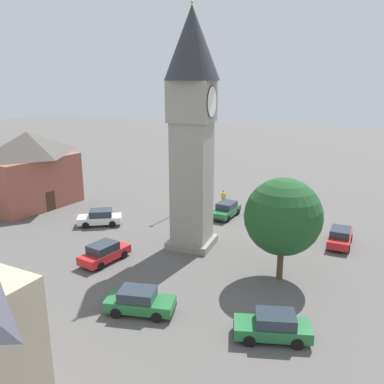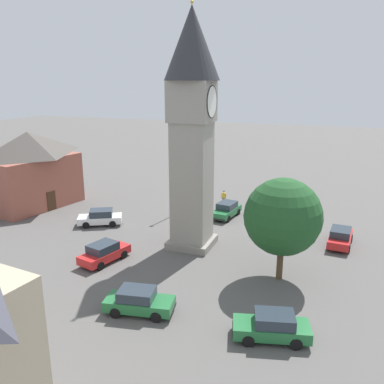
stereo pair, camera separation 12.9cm
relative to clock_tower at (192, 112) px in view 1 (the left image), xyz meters
name	(u,v)px [view 1 (the left image)]	position (x,y,z in m)	size (l,w,h in m)	color
ground_plane	(192,245)	(0.00, 0.00, -11.10)	(200.00, 200.00, 0.00)	#565451
clock_tower	(192,112)	(0.00, 0.00, 0.00)	(4.28, 4.28, 19.06)	gray
car_blue_kerb	(100,218)	(1.64, 10.01, -10.34)	(3.40, 4.44, 1.53)	white
car_silver_kerb	(226,210)	(8.12, -0.74, -10.34)	(4.34, 2.31, 1.53)	#236B38
car_red_corner	(104,253)	(-5.32, 5.21, -10.34)	(4.42, 2.66, 1.53)	red
car_white_side	(340,237)	(4.30, -11.72, -10.34)	(4.26, 2.07, 1.53)	red
car_black_far	(139,301)	(-10.74, -0.57, -10.34)	(2.39, 4.36, 1.53)	#236B38
car_green_alley	(273,326)	(-10.56, -8.48, -10.34)	(2.65, 4.42, 1.53)	#236B38
pedestrian	(223,196)	(11.91, 0.64, -10.09)	(0.27, 0.56, 1.69)	black
tree	(283,217)	(-3.41, -7.81, -6.52)	(5.31, 5.31, 7.24)	brown
building_terrace_right	(30,169)	(4.37, 20.27, -6.91)	(10.94, 8.12, 8.21)	#995142
lamp_post	(172,182)	(6.54, 4.52, -7.51)	(0.36, 0.36, 5.42)	black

